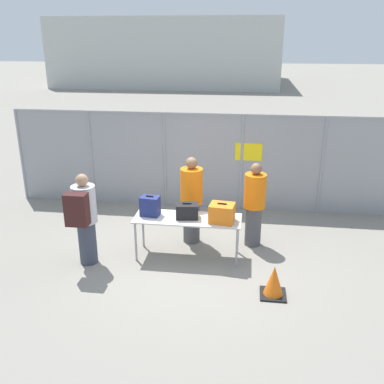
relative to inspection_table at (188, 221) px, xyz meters
name	(u,v)px	position (x,y,z in m)	size (l,w,h in m)	color
ground_plane	(188,254)	(0.00, 0.09, -0.71)	(120.00, 120.00, 0.00)	gray
fence_section	(203,160)	(0.00, 2.48, 0.45)	(8.96, 0.07, 2.23)	gray
inspection_table	(188,221)	(0.00, 0.00, 0.00)	(1.92, 0.67, 0.77)	silver
suitcase_navy	(150,206)	(-0.69, 0.03, 0.24)	(0.36, 0.27, 0.38)	navy
suitcase_black	(187,211)	(-0.01, 0.01, 0.19)	(0.43, 0.33, 0.29)	black
suitcase_orange	(222,213)	(0.62, -0.08, 0.22)	(0.46, 0.40, 0.35)	orange
traveler_hooded	(84,217)	(-1.73, -0.51, 0.21)	(0.41, 0.64, 1.67)	#383D4C
security_worker_near	(192,199)	(-0.02, 0.64, 0.18)	(0.43, 0.43, 1.72)	#4C4C51
security_worker_far	(254,204)	(1.18, 0.65, 0.14)	(0.41, 0.41, 1.65)	#4C4C51
utility_trailer	(242,172)	(0.88, 4.02, -0.29)	(3.35, 2.14, 0.74)	#B2B2B7
distant_hangar	(174,51)	(-5.67, 31.31, 1.88)	(17.55, 12.97, 5.18)	#B2B7B2
traffic_cone	(274,282)	(1.51, -1.07, -0.48)	(0.41, 0.41, 0.51)	black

